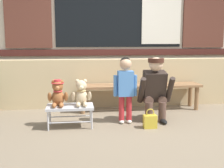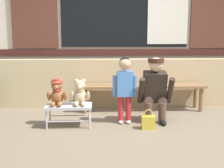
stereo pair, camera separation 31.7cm
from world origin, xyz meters
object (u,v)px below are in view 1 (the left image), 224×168
at_px(small_display_bench, 70,108).
at_px(teddy_bear_with_hat, 58,94).
at_px(child_standing, 125,83).
at_px(wooden_bench_long, 139,88).
at_px(teddy_bear_plain, 81,94).
at_px(adult_crouching, 155,89).
at_px(handbag_on_ground, 150,121).

bearing_deg(small_display_bench, teddy_bear_with_hat, 179.23).
height_order(small_display_bench, child_standing, child_standing).
bearing_deg(wooden_bench_long, teddy_bear_plain, -140.60).
height_order(child_standing, adult_crouching, child_standing).
distance_m(child_standing, handbag_on_ground, 0.64).
xyz_separation_m(wooden_bench_long, child_standing, (-0.37, -0.74, 0.22)).
height_order(teddy_bear_with_hat, teddy_bear_plain, same).
bearing_deg(wooden_bench_long, child_standing, -116.79).
xyz_separation_m(teddy_bear_plain, handbag_on_ground, (0.93, -0.20, -0.37)).
relative_size(small_display_bench, adult_crouching, 0.67).
bearing_deg(handbag_on_ground, small_display_bench, 169.65).
bearing_deg(adult_crouching, small_display_bench, -173.59).
bearing_deg(small_display_bench, adult_crouching, 6.41).
xyz_separation_m(small_display_bench, teddy_bear_plain, (0.16, 0.00, 0.20)).
height_order(small_display_bench, adult_crouching, adult_crouching).
bearing_deg(adult_crouching, teddy_bear_with_hat, -174.40).
relative_size(child_standing, handbag_on_ground, 3.52).
bearing_deg(small_display_bench, teddy_bear_plain, 0.51).
distance_m(teddy_bear_plain, child_standing, 0.65).
distance_m(wooden_bench_long, handbag_on_ground, 1.06).
bearing_deg(handbag_on_ground, child_standing, 136.15).
bearing_deg(wooden_bench_long, adult_crouching, -83.29).
xyz_separation_m(wooden_bench_long, adult_crouching, (0.08, -0.69, 0.11)).
bearing_deg(teddy_bear_with_hat, wooden_bench_long, 31.89).
bearing_deg(adult_crouching, teddy_bear_plain, -172.72).
height_order(child_standing, handbag_on_ground, child_standing).
height_order(wooden_bench_long, small_display_bench, wooden_bench_long).
distance_m(adult_crouching, handbag_on_ground, 0.54).
bearing_deg(handbag_on_ground, teddy_bear_plain, 167.83).
height_order(wooden_bench_long, teddy_bear_with_hat, teddy_bear_with_hat).
relative_size(small_display_bench, teddy_bear_with_hat, 1.76).
bearing_deg(adult_crouching, handbag_on_ground, -115.05).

